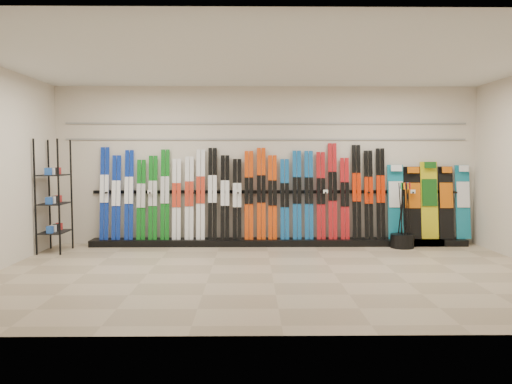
{
  "coord_description": "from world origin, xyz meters",
  "views": [
    {
      "loc": [
        -0.31,
        -7.04,
        1.66
      ],
      "look_at": [
        -0.22,
        1.0,
        1.1
      ],
      "focal_mm": 35.0,
      "sensor_mm": 36.0,
      "label": 1
    }
  ],
  "objects": [
    {
      "name": "snowboards",
      "position": [
        3.07,
        2.35,
        0.82
      ],
      "size": [
        1.57,
        0.23,
        1.46
      ],
      "color": "#14728C",
      "rests_on": "ski_rack_base"
    },
    {
      "name": "ski_rack_base",
      "position": [
        0.22,
        2.28,
        0.06
      ],
      "size": [
        8.0,
        0.4,
        0.12
      ],
      "primitive_type": "cube",
      "color": "black",
      "rests_on": "floor"
    },
    {
      "name": "ski_poles",
      "position": [
        2.51,
        2.0,
        0.61
      ],
      "size": [
        0.25,
        0.32,
        1.18
      ],
      "color": "black",
      "rests_on": "pole_bin"
    },
    {
      "name": "accessory_rack",
      "position": [
        -3.75,
        1.7,
        0.99
      ],
      "size": [
        0.4,
        0.6,
        1.97
      ],
      "primitive_type": "cube",
      "color": "black",
      "rests_on": "floor"
    },
    {
      "name": "back_wall",
      "position": [
        0.0,
        2.5,
        1.5
      ],
      "size": [
        8.0,
        0.0,
        8.0
      ],
      "primitive_type": "plane",
      "rotation": [
        1.57,
        0.0,
        0.0
      ],
      "color": "beige",
      "rests_on": "floor"
    },
    {
      "name": "pole_bin",
      "position": [
        2.48,
        2.0,
        0.12
      ],
      "size": [
        0.42,
        0.42,
        0.25
      ],
      "primitive_type": "cylinder",
      "color": "black",
      "rests_on": "floor"
    },
    {
      "name": "skis",
      "position": [
        -0.42,
        2.33,
        0.94
      ],
      "size": [
        5.38,
        0.24,
        1.81
      ],
      "color": "#0E2B95",
      "rests_on": "ski_rack_base"
    },
    {
      "name": "slatwall_rail_0",
      "position": [
        0.0,
        2.48,
        2.0
      ],
      "size": [
        7.6,
        0.02,
        0.03
      ],
      "primitive_type": "cube",
      "color": "gray",
      "rests_on": "back_wall"
    },
    {
      "name": "ceiling",
      "position": [
        0.0,
        0.0,
        3.0
      ],
      "size": [
        8.0,
        8.0,
        0.0
      ],
      "primitive_type": "plane",
      "rotation": [
        3.14,
        0.0,
        0.0
      ],
      "color": "silver",
      "rests_on": "back_wall"
    },
    {
      "name": "slatwall_rail_1",
      "position": [
        0.0,
        2.48,
        2.3
      ],
      "size": [
        7.6,
        0.02,
        0.03
      ],
      "primitive_type": "cube",
      "color": "gray",
      "rests_on": "back_wall"
    },
    {
      "name": "floor",
      "position": [
        0.0,
        0.0,
        0.0
      ],
      "size": [
        8.0,
        8.0,
        0.0
      ],
      "primitive_type": "plane",
      "color": "gray",
      "rests_on": "ground"
    }
  ]
}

